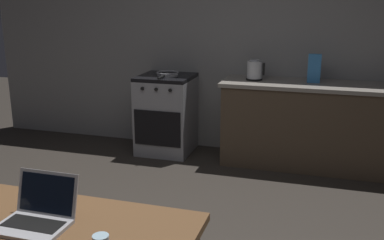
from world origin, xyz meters
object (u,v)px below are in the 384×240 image
(laptop, at_px, (37,216))
(frying_pan, at_px, (167,74))
(stove_oven, at_px, (166,114))
(electric_kettle, at_px, (255,70))
(cereal_box, at_px, (314,68))

(laptop, relative_size, frying_pan, 0.75)
(stove_oven, xyz_separation_m, electric_kettle, (1.01, 0.00, 0.56))
(stove_oven, distance_m, frying_pan, 0.48)
(stove_oven, xyz_separation_m, cereal_box, (1.62, 0.02, 0.60))
(electric_kettle, height_order, cereal_box, cereal_box)
(frying_pan, bearing_deg, cereal_box, 1.74)
(stove_oven, bearing_deg, electric_kettle, 0.14)
(stove_oven, height_order, laptop, laptop)
(frying_pan, bearing_deg, electric_kettle, 1.66)
(stove_oven, bearing_deg, cereal_box, 0.80)
(laptop, relative_size, electric_kettle, 1.46)
(electric_kettle, xyz_separation_m, cereal_box, (0.61, 0.02, 0.04))
(stove_oven, relative_size, cereal_box, 3.05)
(stove_oven, bearing_deg, laptop, -81.08)
(laptop, bearing_deg, stove_oven, 90.37)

